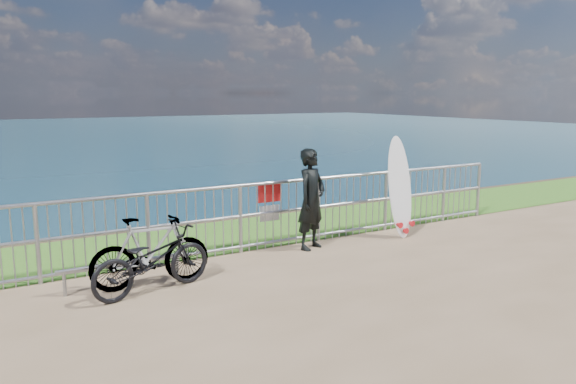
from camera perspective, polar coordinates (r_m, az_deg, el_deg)
grass_strip at (r=10.33m, az=-4.95°, el=-4.24°), size 120.00×120.00×0.00m
railing at (r=9.26m, az=-1.96°, el=-2.26°), size 10.06×0.10×1.13m
surfer at (r=9.21m, az=2.40°, el=-0.73°), size 0.72×0.61×1.66m
surfboard at (r=10.19m, az=11.32°, el=0.14°), size 0.52×0.47×1.81m
bicycle_near at (r=7.46m, az=-13.66°, el=-6.71°), size 1.74×0.93×0.87m
bicycle_far at (r=7.68m, az=-13.80°, el=-5.90°), size 1.62×0.53×0.96m
bike_rack at (r=7.83m, az=-16.41°, el=-7.16°), size 1.69×0.05×0.35m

